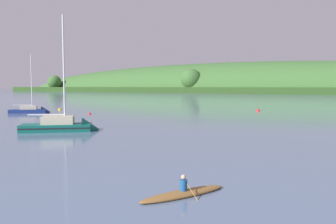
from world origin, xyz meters
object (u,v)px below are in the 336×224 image
at_px(sailboat_midwater_white, 66,128).
at_px(mooring_buoy_off_fishing_boat, 90,114).
at_px(mooring_buoy_midchannel, 60,110).
at_px(mooring_buoy_foreground, 258,111).
at_px(canoe_with_paddler, 183,193).
at_px(sailboat_near_mooring, 33,111).

height_order(sailboat_midwater_white, mooring_buoy_off_fishing_boat, sailboat_midwater_white).
bearing_deg(mooring_buoy_midchannel, mooring_buoy_foreground, 25.80).
relative_size(canoe_with_paddler, mooring_buoy_foreground, 5.16).
relative_size(sailboat_near_mooring, mooring_buoy_foreground, 13.67).
bearing_deg(mooring_buoy_off_fishing_boat, mooring_buoy_foreground, 45.20).
distance_m(canoe_with_paddler, mooring_buoy_midchannel, 59.60).
relative_size(mooring_buoy_foreground, mooring_buoy_midchannel, 1.12).
relative_size(sailboat_near_mooring, sailboat_midwater_white, 0.85).
xyz_separation_m(sailboat_midwater_white, mooring_buoy_midchannel, (-26.52, 23.20, -0.32)).
distance_m(mooring_buoy_midchannel, mooring_buoy_off_fishing_boat, 14.12).
bearing_deg(mooring_buoy_foreground, sailboat_near_mooring, -142.56).
distance_m(sailboat_midwater_white, mooring_buoy_off_fishing_boat, 22.34).
xyz_separation_m(sailboat_midwater_white, canoe_with_paddler, (20.89, -12.92, -0.23)).
height_order(canoe_with_paddler, mooring_buoy_midchannel, canoe_with_paddler).
relative_size(sailboat_near_mooring, mooring_buoy_off_fishing_boat, 17.58).
bearing_deg(canoe_with_paddler, mooring_buoy_foreground, 39.06).
xyz_separation_m(sailboat_near_mooring, mooring_buoy_off_fishing_boat, (10.79, 2.88, -0.26)).
height_order(canoe_with_paddler, mooring_buoy_off_fishing_boat, canoe_with_paddler).
bearing_deg(mooring_buoy_off_fishing_boat, canoe_with_paddler, -41.86).
distance_m(canoe_with_paddler, mooring_buoy_foreground, 54.56).
distance_m(sailboat_near_mooring, sailboat_midwater_white, 28.48).
bearing_deg(mooring_buoy_off_fishing_boat, sailboat_midwater_white, -52.99).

